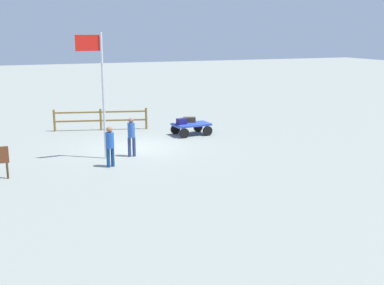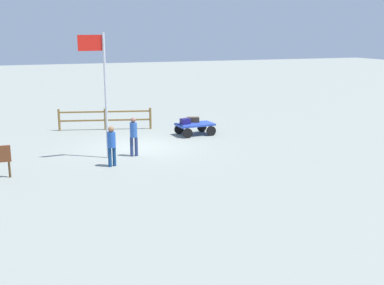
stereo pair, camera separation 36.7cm
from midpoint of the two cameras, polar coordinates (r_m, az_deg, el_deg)
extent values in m
plane|color=gray|center=(22.25, -5.78, -0.56)|extent=(120.00, 120.00, 0.00)
cube|color=#2945B0|center=(24.67, 0.78, 2.17)|extent=(1.98, 1.21, 0.10)
cube|color=#2945B0|center=(24.30, -1.13, 2.00)|extent=(0.16, 1.01, 0.10)
cylinder|color=black|center=(23.97, -0.09, 1.12)|extent=(0.51, 0.16, 0.50)
cylinder|color=black|center=(24.95, -1.14, 1.59)|extent=(0.51, 0.16, 0.50)
cylinder|color=black|center=(24.54, 2.73, 1.38)|extent=(0.51, 0.16, 0.50)
cylinder|color=black|center=(25.50, 1.60, 1.84)|extent=(0.51, 0.16, 0.50)
cube|color=#3E3123|center=(24.97, 0.56, 2.74)|extent=(0.70, 0.50, 0.27)
cube|color=navy|center=(24.45, -0.39, 2.54)|extent=(0.54, 0.44, 0.29)
cylinder|color=navy|center=(20.63, -6.16, -0.47)|extent=(0.14, 0.14, 0.83)
cylinder|color=navy|center=(20.59, -6.71, -0.51)|extent=(0.14, 0.14, 0.83)
cylinder|color=#305CAF|center=(20.45, -6.49, 1.50)|extent=(0.32, 0.32, 0.63)
sphere|color=#945F50|center=(20.37, -6.52, 2.68)|extent=(0.22, 0.22, 0.22)
cylinder|color=navy|center=(19.22, -8.72, -1.65)|extent=(0.14, 0.14, 0.77)
cylinder|color=navy|center=(19.13, -9.24, -1.75)|extent=(0.14, 0.14, 0.77)
cylinder|color=#2655B0|center=(19.01, -9.05, 0.32)|extent=(0.42, 0.42, 0.61)
sphere|color=#946240|center=(18.92, -9.10, 1.57)|extent=(0.24, 0.24, 0.24)
cylinder|color=silver|center=(20.09, -9.73, 5.40)|extent=(0.10, 0.10, 5.21)
cube|color=red|center=(19.83, -11.55, 11.57)|extent=(0.98, 0.11, 0.63)
cylinder|color=#4C3319|center=(18.72, -20.42, -3.04)|extent=(0.08, 0.08, 0.60)
cylinder|color=brown|center=(26.29, -4.59, 2.90)|extent=(0.12, 0.12, 1.17)
cylinder|color=brown|center=(26.35, -9.93, 2.76)|extent=(0.12, 0.12, 1.17)
cylinder|color=brown|center=(26.63, -15.20, 2.60)|extent=(0.12, 0.12, 1.17)
cube|color=brown|center=(26.28, -9.96, 3.64)|extent=(4.78, 1.25, 0.08)
cube|color=brown|center=(26.36, -9.92, 2.64)|extent=(4.78, 1.25, 0.08)
camera|label=1|loc=(0.18, -89.36, 0.15)|focal=44.69mm
camera|label=2|loc=(0.18, 90.64, -0.15)|focal=44.69mm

